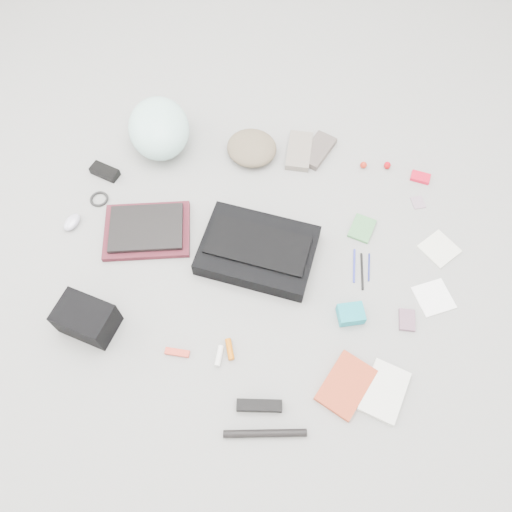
% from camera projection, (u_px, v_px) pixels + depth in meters
% --- Properties ---
extents(ground_plane, '(4.00, 4.00, 0.00)m').
position_uv_depth(ground_plane, '(256.00, 262.00, 1.98)').
color(ground_plane, gray).
extents(messenger_bag, '(0.47, 0.35, 0.07)m').
position_uv_depth(messenger_bag, '(258.00, 250.00, 1.96)').
color(messenger_bag, black).
rests_on(messenger_bag, ground_plane).
extents(bag_flap, '(0.41, 0.21, 0.01)m').
position_uv_depth(bag_flap, '(258.00, 245.00, 1.93)').
color(bag_flap, black).
rests_on(bag_flap, messenger_bag).
extents(laptop_sleeve, '(0.40, 0.34, 0.02)m').
position_uv_depth(laptop_sleeve, '(147.00, 231.00, 2.04)').
color(laptop_sleeve, '#4F1822').
rests_on(laptop_sleeve, ground_plane).
extents(laptop, '(0.34, 0.28, 0.02)m').
position_uv_depth(laptop, '(146.00, 228.00, 2.02)').
color(laptop, black).
rests_on(laptop, laptop_sleeve).
extents(bike_helmet, '(0.37, 0.41, 0.20)m').
position_uv_depth(bike_helmet, '(159.00, 128.00, 2.18)').
color(bike_helmet, '#B1E9E1').
rests_on(bike_helmet, ground_plane).
extents(beanie, '(0.29, 0.28, 0.08)m').
position_uv_depth(beanie, '(252.00, 148.00, 2.21)').
color(beanie, brown).
rests_on(beanie, ground_plane).
extents(mitten_left, '(0.11, 0.21, 0.03)m').
position_uv_depth(mitten_left, '(299.00, 151.00, 2.23)').
color(mitten_left, gray).
rests_on(mitten_left, ground_plane).
extents(mitten_right, '(0.16, 0.22, 0.03)m').
position_uv_depth(mitten_right, '(317.00, 150.00, 2.23)').
color(mitten_right, '#554B46').
rests_on(mitten_right, ground_plane).
extents(power_brick, '(0.13, 0.09, 0.03)m').
position_uv_depth(power_brick, '(105.00, 172.00, 2.17)').
color(power_brick, black).
rests_on(power_brick, ground_plane).
extents(cable_coil, '(0.09, 0.09, 0.01)m').
position_uv_depth(cable_coil, '(99.00, 199.00, 2.12)').
color(cable_coil, black).
rests_on(cable_coil, ground_plane).
extents(mouse, '(0.07, 0.10, 0.03)m').
position_uv_depth(mouse, '(72.00, 222.00, 2.05)').
color(mouse, '#AFADC3').
rests_on(mouse, ground_plane).
extents(camera_bag, '(0.22, 0.17, 0.13)m').
position_uv_depth(camera_bag, '(87.00, 319.00, 1.80)').
color(camera_bag, black).
rests_on(camera_bag, ground_plane).
extents(multitool, '(0.09, 0.03, 0.01)m').
position_uv_depth(multitool, '(177.00, 352.00, 1.80)').
color(multitool, red).
rests_on(multitool, ground_plane).
extents(toiletry_tube_white, '(0.02, 0.07, 0.02)m').
position_uv_depth(toiletry_tube_white, '(219.00, 356.00, 1.79)').
color(toiletry_tube_white, silver).
rests_on(toiletry_tube_white, ground_plane).
extents(toiletry_tube_orange, '(0.05, 0.08, 0.02)m').
position_uv_depth(toiletry_tube_orange, '(230.00, 349.00, 1.80)').
color(toiletry_tube_orange, '#C25C08').
rests_on(toiletry_tube_orange, ground_plane).
extents(u_lock, '(0.16, 0.06, 0.03)m').
position_uv_depth(u_lock, '(259.00, 406.00, 1.70)').
color(u_lock, black).
rests_on(u_lock, ground_plane).
extents(bike_pump, '(0.28, 0.08, 0.03)m').
position_uv_depth(bike_pump, '(265.00, 433.00, 1.66)').
color(bike_pump, black).
rests_on(bike_pump, ground_plane).
extents(book_red, '(0.21, 0.25, 0.02)m').
position_uv_depth(book_red, '(346.00, 385.00, 1.74)').
color(book_red, '#C24121').
rests_on(book_red, ground_plane).
extents(book_white, '(0.18, 0.22, 0.02)m').
position_uv_depth(book_white, '(384.00, 391.00, 1.73)').
color(book_white, silver).
rests_on(book_white, ground_plane).
extents(notepad, '(0.11, 0.13, 0.01)m').
position_uv_depth(notepad, '(362.00, 228.00, 2.05)').
color(notepad, '#417D46').
rests_on(notepad, ground_plane).
extents(pen_blue, '(0.02, 0.15, 0.01)m').
position_uv_depth(pen_blue, '(354.00, 266.00, 1.97)').
color(pen_blue, '#2D32A4').
rests_on(pen_blue, ground_plane).
extents(pen_black, '(0.03, 0.16, 0.01)m').
position_uv_depth(pen_black, '(362.00, 271.00, 1.96)').
color(pen_black, black).
rests_on(pen_black, ground_plane).
extents(pen_navy, '(0.01, 0.12, 0.01)m').
position_uv_depth(pen_navy, '(369.00, 267.00, 1.97)').
color(pen_navy, navy).
rests_on(pen_navy, ground_plane).
extents(accordion_wallet, '(0.11, 0.10, 0.05)m').
position_uv_depth(accordion_wallet, '(351.00, 314.00, 1.85)').
color(accordion_wallet, '#0E8999').
rests_on(accordion_wallet, ground_plane).
extents(card_deck, '(0.06, 0.09, 0.02)m').
position_uv_depth(card_deck, '(407.00, 320.00, 1.86)').
color(card_deck, '#7C556A').
rests_on(card_deck, ground_plane).
extents(napkin_top, '(0.18, 0.18, 0.01)m').
position_uv_depth(napkin_top, '(439.00, 249.00, 2.00)').
color(napkin_top, silver).
rests_on(napkin_top, ground_plane).
extents(napkin_bottom, '(0.18, 0.18, 0.01)m').
position_uv_depth(napkin_bottom, '(434.00, 298.00, 1.90)').
color(napkin_bottom, white).
rests_on(napkin_bottom, ground_plane).
extents(lollipop_a, '(0.04, 0.04, 0.03)m').
position_uv_depth(lollipop_a, '(363.00, 165.00, 2.19)').
color(lollipop_a, '#AC2312').
rests_on(lollipop_a, ground_plane).
extents(lollipop_b, '(0.04, 0.04, 0.03)m').
position_uv_depth(lollipop_b, '(387.00, 165.00, 2.19)').
color(lollipop_b, '#C20012').
rests_on(lollipop_b, ground_plane).
extents(lollipop_c, '(0.04, 0.04, 0.03)m').
position_uv_depth(lollipop_c, '(387.00, 166.00, 2.19)').
color(lollipop_c, '#A40A0C').
rests_on(lollipop_c, ground_plane).
extents(altoids_tin, '(0.09, 0.06, 0.02)m').
position_uv_depth(altoids_tin, '(420.00, 177.00, 2.17)').
color(altoids_tin, red).
rests_on(altoids_tin, ground_plane).
extents(stamp_sheet, '(0.07, 0.08, 0.00)m').
position_uv_depth(stamp_sheet, '(418.00, 202.00, 2.11)').
color(stamp_sheet, gray).
rests_on(stamp_sheet, ground_plane).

